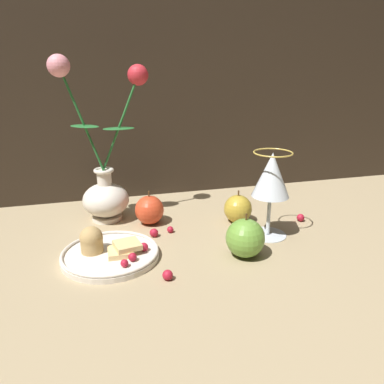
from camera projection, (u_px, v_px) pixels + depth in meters
The scene contains 11 objects.
ground_plane at pixel (203, 243), 0.77m from camera, with size 2.40×2.40×0.00m, color #9E8966.
vase at pixel (105, 179), 0.85m from camera, with size 0.21×0.11×0.37m.
plate_with_pastries at pixel (108, 251), 0.70m from camera, with size 0.18×0.18×0.06m.
wine_glass at pixel (271, 178), 0.76m from camera, with size 0.08×0.08×0.18m.
apple_beside_vase at pixel (149, 210), 0.85m from camera, with size 0.07×0.07×0.08m.
apple_near_glass at pixel (238, 209), 0.86m from camera, with size 0.06×0.06×0.08m.
apple_at_table_edge at pixel (245, 238), 0.70m from camera, with size 0.07×0.07×0.09m.
berry_near_plate at pixel (168, 275), 0.63m from camera, with size 0.02×0.02×0.02m, color #AD192D.
berry_front_center at pixel (154, 233), 0.79m from camera, with size 0.02×0.02×0.02m, color #AD192D.
berry_by_glass_stem at pixel (300, 218), 0.87m from camera, with size 0.02×0.02×0.02m, color #AD192D.
berry_under_candlestick at pixel (170, 230), 0.81m from camera, with size 0.01×0.01×0.01m, color #AD192D.
Camera 1 is at (-0.20, -0.66, 0.35)m, focal length 35.00 mm.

